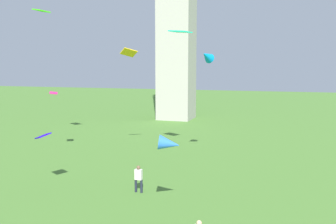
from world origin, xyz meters
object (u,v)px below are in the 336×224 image
(kite_flying_2, at_px, (180,32))
(person_0, at_px, (139,177))
(kite_flying_1, at_px, (43,136))
(kite_flying_4, at_px, (54,93))
(kite_flying_5, at_px, (207,56))
(kite_flying_0, at_px, (129,53))
(kite_flying_6, at_px, (169,144))
(kite_flying_3, at_px, (41,11))

(kite_flying_2, bearing_deg, person_0, -65.42)
(kite_flying_1, height_order, kite_flying_4, kite_flying_4)
(kite_flying_2, xyz_separation_m, kite_flying_5, (2.48, -1.01, -2.07))
(kite_flying_1, relative_size, kite_flying_2, 0.68)
(kite_flying_0, xyz_separation_m, kite_flying_4, (-6.77, -1.74, -3.61))
(kite_flying_5, bearing_deg, kite_flying_6, -71.77)
(kite_flying_0, height_order, kite_flying_3, kite_flying_3)
(kite_flying_2, bearing_deg, kite_flying_4, -146.42)
(kite_flying_0, distance_m, kite_flying_1, 11.79)
(kite_flying_2, bearing_deg, kite_flying_1, -96.31)
(person_0, height_order, kite_flying_3, kite_flying_3)
(person_0, relative_size, kite_flying_4, 1.40)
(kite_flying_3, bearing_deg, kite_flying_2, -158.99)
(person_0, relative_size, kite_flying_1, 1.24)
(kite_flying_6, bearing_deg, kite_flying_0, 15.41)
(person_0, relative_size, kite_flying_3, 0.91)
(kite_flying_0, xyz_separation_m, kite_flying_3, (-9.58, 0.71, 4.18))
(person_0, xyz_separation_m, kite_flying_6, (2.96, -2.84, 2.96))
(kite_flying_5, relative_size, kite_flying_6, 1.07)
(kite_flying_6, bearing_deg, kite_flying_3, 36.62)
(kite_flying_0, height_order, kite_flying_6, kite_flying_0)
(kite_flying_0, relative_size, kite_flying_5, 0.98)
(person_0, distance_m, kite_flying_3, 21.19)
(kite_flying_1, distance_m, kite_flying_5, 13.68)
(person_0, relative_size, kite_flying_0, 1.18)
(kite_flying_5, distance_m, kite_flying_6, 11.71)
(kite_flying_1, xyz_separation_m, kite_flying_4, (-5.26, 8.47, 2.09))
(person_0, distance_m, kite_flying_5, 11.37)
(person_0, bearing_deg, kite_flying_5, -107.72)
(kite_flying_3, bearing_deg, person_0, 170.13)
(kite_flying_1, height_order, kite_flying_6, kite_flying_6)
(kite_flying_0, distance_m, kite_flying_2, 5.05)
(person_0, distance_m, kite_flying_0, 13.01)
(kite_flying_0, bearing_deg, kite_flying_6, -108.55)
(kite_flying_4, height_order, kite_flying_6, kite_flying_4)
(kite_flying_5, bearing_deg, kite_flying_2, 174.44)
(kite_flying_0, relative_size, kite_flying_4, 1.18)
(kite_flying_1, distance_m, kite_flying_4, 10.18)
(person_0, xyz_separation_m, kite_flying_2, (0.16, 8.82, 9.90))
(kite_flying_0, height_order, kite_flying_5, kite_flying_0)
(kite_flying_3, xyz_separation_m, kite_flying_6, (17.15, -12.49, -9.46))
(kite_flying_2, xyz_separation_m, kite_flying_3, (-14.35, 0.84, 2.52))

